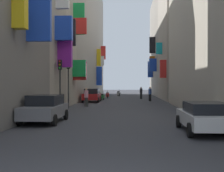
% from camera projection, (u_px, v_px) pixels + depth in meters
% --- Properties ---
extents(ground_plane, '(140.00, 140.00, 0.00)m').
position_uv_depth(ground_plane, '(124.00, 102.00, 34.70)').
color(ground_plane, '#38383D').
extents(building_left_mid_a, '(7.30, 5.61, 12.04)m').
position_uv_depth(building_left_mid_a, '(23.00, 36.00, 24.36)').
color(building_left_mid_a, '#9E9384').
rests_on(building_left_mid_a, ground).
extents(building_left_mid_b, '(7.38, 5.32, 20.30)m').
position_uv_depth(building_left_mid_b, '(42.00, 3.00, 29.79)').
color(building_left_mid_b, '#B2A899').
rests_on(building_left_mid_b, ground).
extents(building_left_mid_c, '(6.95, 32.65, 19.42)m').
position_uv_depth(building_left_mid_c, '(76.00, 37.00, 48.75)').
color(building_left_mid_c, '#9E9384').
rests_on(building_left_mid_c, ground).
extents(building_right_mid_b, '(6.81, 11.42, 21.24)m').
position_uv_depth(building_right_mid_b, '(185.00, 20.00, 40.31)').
color(building_right_mid_b, '#B2A899').
rests_on(building_right_mid_b, ground).
extents(building_right_mid_c, '(7.18, 18.12, 17.75)m').
position_uv_depth(building_right_mid_c, '(170.00, 47.00, 55.06)').
color(building_right_mid_c, '#9E9384').
rests_on(building_right_mid_c, ground).
extents(parked_car_red, '(1.96, 4.10, 1.53)m').
position_uv_depth(parked_car_red, '(92.00, 95.00, 35.26)').
color(parked_car_red, '#B21E1E').
rests_on(parked_car_red, ground).
extents(parked_car_white, '(2.01, 4.25, 1.33)m').
position_uv_depth(parked_car_white, '(205.00, 116.00, 13.21)').
color(parked_car_white, white).
rests_on(parked_car_white, ground).
extents(parked_car_grey, '(1.97, 4.13, 1.52)m').
position_uv_depth(parked_car_grey, '(45.00, 108.00, 16.64)').
color(parked_car_grey, slate).
rests_on(parked_car_grey, ground).
extents(scooter_white, '(0.67, 1.81, 1.13)m').
position_uv_depth(scooter_white, '(119.00, 93.00, 51.35)').
color(scooter_white, silver).
rests_on(scooter_white, ground).
extents(scooter_green, '(0.57, 1.77, 1.13)m').
position_uv_depth(scooter_green, '(102.00, 97.00, 39.01)').
color(scooter_green, '#287F3D').
rests_on(scooter_green, ground).
extents(scooter_red, '(0.52, 1.99, 1.13)m').
position_uv_depth(scooter_red, '(108.00, 95.00, 44.40)').
color(scooter_red, red).
rests_on(scooter_red, ground).
extents(pedestrian_crossing, '(0.54, 0.54, 1.68)m').
position_uv_depth(pedestrian_crossing, '(141.00, 93.00, 42.43)').
color(pedestrian_crossing, black).
rests_on(pedestrian_crossing, ground).
extents(pedestrian_near_left, '(0.54, 0.54, 1.74)m').
position_uv_depth(pedestrian_near_left, '(86.00, 97.00, 28.07)').
color(pedestrian_near_left, '#2F2F2F').
rests_on(pedestrian_near_left, ground).
extents(pedestrian_near_right, '(0.40, 0.40, 1.73)m').
position_uv_depth(pedestrian_near_right, '(150.00, 94.00, 37.02)').
color(pedestrian_near_right, black).
rests_on(pedestrian_near_right, ground).
extents(traffic_light_near_corner, '(0.26, 0.34, 3.95)m').
position_uv_depth(traffic_light_near_corner, '(60.00, 76.00, 22.98)').
color(traffic_light_near_corner, '#2D2D2D').
rests_on(traffic_light_near_corner, ground).
extents(traffic_light_far_corner, '(0.26, 0.34, 4.17)m').
position_uv_depth(traffic_light_far_corner, '(68.00, 75.00, 26.03)').
color(traffic_light_far_corner, '#2D2D2D').
rests_on(traffic_light_far_corner, ground).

